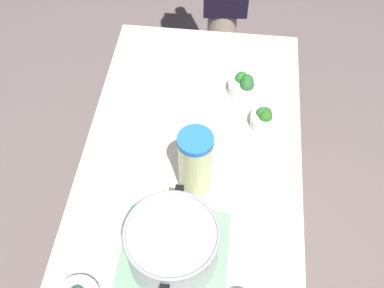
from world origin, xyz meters
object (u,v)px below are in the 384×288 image
(broccoli_bowl_center, at_px, (244,85))
(broccoli_bowl_back, at_px, (266,119))
(lemonade_pitcher, at_px, (195,163))
(cooking_pot, at_px, (172,245))

(broccoli_bowl_center, height_order, broccoli_bowl_back, broccoli_bowl_center)
(broccoli_bowl_center, bearing_deg, lemonade_pitcher, 162.26)
(cooking_pot, bearing_deg, broccoli_bowl_back, -25.12)
(broccoli_bowl_center, relative_size, broccoli_bowl_back, 1.02)
(cooking_pot, relative_size, broccoli_bowl_center, 2.86)
(lemonade_pitcher, height_order, broccoli_bowl_back, lemonade_pitcher)
(broccoli_bowl_back, bearing_deg, cooking_pot, 154.88)
(cooking_pot, distance_m, broccoli_bowl_center, 0.71)
(broccoli_bowl_center, distance_m, broccoli_bowl_back, 0.17)
(cooking_pot, bearing_deg, broccoli_bowl_center, -13.90)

